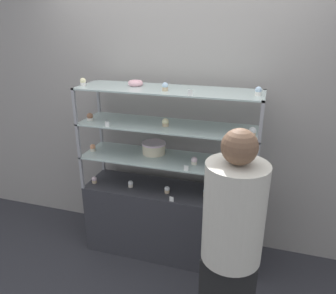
{
  "coord_description": "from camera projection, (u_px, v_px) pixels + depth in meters",
  "views": [
    {
      "loc": [
        0.76,
        -2.48,
        2.1
      ],
      "look_at": [
        0.0,
        0.0,
        1.08
      ],
      "focal_mm": 35.0,
      "sensor_mm": 36.0,
      "label": 1
    }
  ],
  "objects": [
    {
      "name": "display_riser_middle",
      "position": [
        168.0,
        127.0,
        2.72
      ],
      "size": [
        1.51,
        0.43,
        0.3
      ],
      "color": "#99999E",
      "rests_on": "display_riser_lower"
    },
    {
      "name": "display_base",
      "position": [
        168.0,
        221.0,
        3.06
      ],
      "size": [
        1.51,
        0.43,
        0.67
      ],
      "color": "#333338",
      "rests_on": "ground_plane"
    },
    {
      "name": "cupcake_1",
      "position": [
        131.0,
        184.0,
        2.97
      ],
      "size": [
        0.05,
        0.05,
        0.06
      ],
      "color": "beige",
      "rests_on": "display_base"
    },
    {
      "name": "cupcake_12",
      "position": [
        258.0,
        91.0,
        2.37
      ],
      "size": [
        0.05,
        0.05,
        0.07
      ],
      "color": "white",
      "rests_on": "display_riser_upper"
    },
    {
      "name": "cupcake_3",
      "position": [
        246.0,
        203.0,
        2.66
      ],
      "size": [
        0.05,
        0.05,
        0.06
      ],
      "color": "#CCB28C",
      "rests_on": "display_base"
    },
    {
      "name": "cupcake_10",
      "position": [
        83.0,
        82.0,
        2.72
      ],
      "size": [
        0.05,
        0.05,
        0.07
      ],
      "color": "white",
      "rests_on": "display_riser_upper"
    },
    {
      "name": "cupcake_6",
      "position": [
        251.0,
        168.0,
        2.56
      ],
      "size": [
        0.05,
        0.05,
        0.07
      ],
      "color": "white",
      "rests_on": "display_riser_lower"
    },
    {
      "name": "cupcake_7",
      "position": [
        90.0,
        117.0,
        2.83
      ],
      "size": [
        0.05,
        0.05,
        0.07
      ],
      "color": "white",
      "rests_on": "display_riser_middle"
    },
    {
      "name": "display_riser_upper",
      "position": [
        168.0,
        91.0,
        2.61
      ],
      "size": [
        1.51,
        0.43,
        0.3
      ],
      "color": "#99999E",
      "rests_on": "display_riser_middle"
    },
    {
      "name": "cupcake_0",
      "position": [
        94.0,
        180.0,
        3.04
      ],
      "size": [
        0.05,
        0.05,
        0.06
      ],
      "color": "#CCB28C",
      "rests_on": "display_base"
    },
    {
      "name": "ground_plane",
      "position": [
        168.0,
        250.0,
        3.18
      ],
      "size": [
        20.0,
        20.0,
        0.0
      ],
      "primitive_type": "plane",
      "color": "#2D2D33"
    },
    {
      "name": "cupcake_11",
      "position": [
        165.0,
        87.0,
        2.53
      ],
      "size": [
        0.05,
        0.05,
        0.07
      ],
      "color": "#CCB28C",
      "rests_on": "display_riser_upper"
    },
    {
      "name": "sheet_cake_frosted",
      "position": [
        216.0,
        191.0,
        2.84
      ],
      "size": [
        0.2,
        0.16,
        0.06
      ],
      "color": "beige",
      "rests_on": "display_base"
    },
    {
      "name": "cupcake_2",
      "position": [
        167.0,
        190.0,
        2.87
      ],
      "size": [
        0.05,
        0.05,
        0.06
      ],
      "color": "#CCB28C",
      "rests_on": "display_base"
    },
    {
      "name": "back_wall",
      "position": [
        179.0,
        111.0,
        3.03
      ],
      "size": [
        8.0,
        0.05,
        2.6
      ],
      "color": "gray",
      "rests_on": "ground_plane"
    },
    {
      "name": "cupcake_4",
      "position": [
        93.0,
        148.0,
        2.98
      ],
      "size": [
        0.05,
        0.05,
        0.07
      ],
      "color": "beige",
      "rests_on": "display_riser_lower"
    },
    {
      "name": "cupcake_8",
      "position": [
        165.0,
        122.0,
        2.68
      ],
      "size": [
        0.05,
        0.05,
        0.07
      ],
      "color": "#CCB28C",
      "rests_on": "display_riser_middle"
    },
    {
      "name": "price_tag_1",
      "position": [
        186.0,
        168.0,
        2.59
      ],
      "size": [
        0.04,
        0.0,
        0.04
      ],
      "color": "white",
      "rests_on": "display_riser_lower"
    },
    {
      "name": "customer_figure",
      "position": [
        231.0,
        242.0,
        1.99
      ],
      "size": [
        0.36,
        0.36,
        1.56
      ],
      "color": "black",
      "rests_on": "ground_plane"
    },
    {
      "name": "display_riser_lower",
      "position": [
        168.0,
        160.0,
        2.83
      ],
      "size": [
        1.51,
        0.43,
        0.3
      ],
      "color": "#99999E",
      "rests_on": "display_base"
    },
    {
      "name": "layer_cake_centerpiece",
      "position": [
        154.0,
        148.0,
        2.92
      ],
      "size": [
        0.21,
        0.21,
        0.1
      ],
      "color": "beige",
      "rests_on": "display_riser_lower"
    },
    {
      "name": "price_tag_0",
      "position": [
        172.0,
        199.0,
        2.73
      ],
      "size": [
        0.04,
        0.0,
        0.04
      ],
      "color": "white",
      "rests_on": "display_base"
    },
    {
      "name": "price_tag_2",
      "position": [
        107.0,
        124.0,
        2.66
      ],
      "size": [
        0.04,
        0.0,
        0.04
      ],
      "color": "white",
      "rests_on": "display_riser_middle"
    },
    {
      "name": "cupcake_9",
      "position": [
        252.0,
        131.0,
        2.46
      ],
      "size": [
        0.05,
        0.05,
        0.07
      ],
      "color": "#CCB28C",
      "rests_on": "display_riser_middle"
    },
    {
      "name": "donut_glazed",
      "position": [
        136.0,
        83.0,
        2.73
      ],
      "size": [
        0.13,
        0.13,
        0.04
      ],
      "color": "#EFB2BC",
      "rests_on": "display_riser_upper"
    },
    {
      "name": "cupcake_5",
      "position": [
        194.0,
        161.0,
        2.7
      ],
      "size": [
        0.05,
        0.05,
        0.07
      ],
      "color": "beige",
      "rests_on": "display_riser_lower"
    },
    {
      "name": "price_tag_3",
      "position": [
        190.0,
        93.0,
        2.37
      ],
      "size": [
        0.04,
        0.0,
        0.04
      ],
      "color": "white",
      "rests_on": "display_riser_upper"
    }
  ]
}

